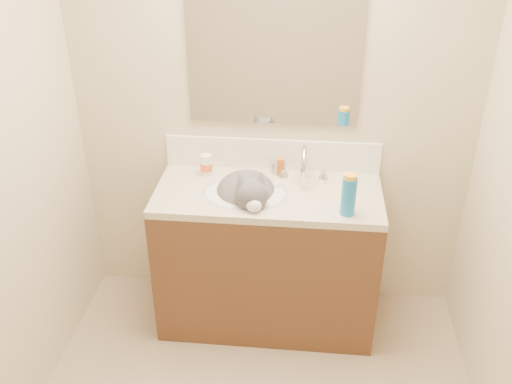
% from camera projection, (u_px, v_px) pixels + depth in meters
% --- Properties ---
extents(room_shell, '(2.24, 2.54, 2.52)m').
position_uv_depth(room_shell, '(246.00, 171.00, 1.86)').
color(room_shell, beige).
rests_on(room_shell, ground).
extents(vanity_cabinet, '(1.20, 0.55, 0.82)m').
position_uv_depth(vanity_cabinet, '(267.00, 260.00, 3.23)').
color(vanity_cabinet, '#50301B').
rests_on(vanity_cabinet, ground).
extents(counter_slab, '(1.20, 0.55, 0.04)m').
position_uv_depth(counter_slab, '(268.00, 194.00, 3.02)').
color(counter_slab, beige).
rests_on(counter_slab, vanity_cabinet).
extents(basin, '(0.45, 0.36, 0.14)m').
position_uv_depth(basin, '(245.00, 204.00, 3.03)').
color(basin, white).
rests_on(basin, vanity_cabinet).
extents(faucet, '(0.28, 0.20, 0.21)m').
position_uv_depth(faucet, '(304.00, 167.00, 3.07)').
color(faucet, silver).
rests_on(faucet, counter_slab).
extents(cat, '(0.44, 0.49, 0.34)m').
position_uv_depth(cat, '(247.00, 195.00, 3.01)').
color(cat, '#4D4A4C').
rests_on(cat, basin).
extents(backsplash, '(1.20, 0.02, 0.18)m').
position_uv_depth(backsplash, '(272.00, 154.00, 3.19)').
color(backsplash, white).
rests_on(backsplash, counter_slab).
extents(mirror, '(0.90, 0.02, 0.80)m').
position_uv_depth(mirror, '(274.00, 50.00, 2.90)').
color(mirror, white).
rests_on(mirror, room_shell).
extents(pill_bottle, '(0.08, 0.08, 0.12)m').
position_uv_depth(pill_bottle, '(206.00, 165.00, 3.15)').
color(pill_bottle, white).
rests_on(pill_bottle, counter_slab).
extents(pill_label, '(0.09, 0.09, 0.04)m').
position_uv_depth(pill_label, '(206.00, 166.00, 3.15)').
color(pill_label, '#EF5727').
rests_on(pill_label, pill_bottle).
extents(silver_jar, '(0.07, 0.07, 0.07)m').
position_uv_depth(silver_jar, '(276.00, 168.00, 3.17)').
color(silver_jar, '#B7B7BC').
rests_on(silver_jar, counter_slab).
extents(amber_bottle, '(0.05, 0.05, 0.10)m').
position_uv_depth(amber_bottle, '(281.00, 167.00, 3.14)').
color(amber_bottle, '#C55217').
rests_on(amber_bottle, counter_slab).
extents(toothbrush, '(0.02, 0.12, 0.01)m').
position_uv_depth(toothbrush, '(277.00, 186.00, 3.04)').
color(toothbrush, white).
rests_on(toothbrush, counter_slab).
extents(toothbrush_head, '(0.02, 0.03, 0.02)m').
position_uv_depth(toothbrush_head, '(277.00, 186.00, 3.04)').
color(toothbrush_head, '#6DB2E9').
rests_on(toothbrush_head, counter_slab).
extents(spray_can, '(0.10, 0.10, 0.20)m').
position_uv_depth(spray_can, '(349.00, 196.00, 2.77)').
color(spray_can, '#1B79C1').
rests_on(spray_can, counter_slab).
extents(spray_cap, '(0.08, 0.08, 0.04)m').
position_uv_depth(spray_cap, '(350.00, 178.00, 2.72)').
color(spray_cap, '#F3AA19').
rests_on(spray_cap, spray_can).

